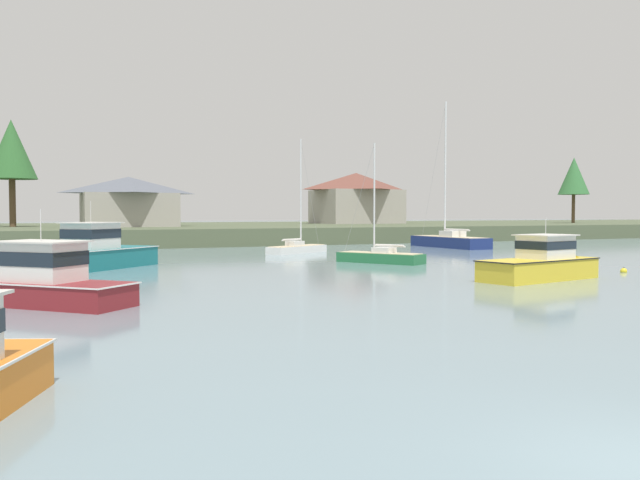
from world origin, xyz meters
name	(u,v)px	position (x,y,z in m)	size (l,w,h in m)	color
far_shore_bank	(99,233)	(0.00, 79.78, 0.91)	(240.39, 46.05, 1.83)	#4C563D
sailboat_navy	(450,244)	(30.10, 47.68, 0.30)	(3.17, 9.61, 15.16)	navy
sailboat_green	(380,260)	(14.08, 32.99, 0.19)	(4.58, 6.19, 8.67)	#236B3D
cruiser_maroon	(25,289)	(-8.00, 20.76, 0.58)	(7.44, 7.47, 4.40)	maroon
sailboat_white	(297,251)	(12.88, 45.28, 0.22)	(6.36, 4.63, 10.13)	white
cruiser_yellow	(548,269)	(16.69, 19.93, 0.52)	(8.31, 3.89, 4.03)	gold
cruiser_teal	(88,260)	(-4.68, 35.38, 0.62)	(8.68, 8.62, 5.15)	#196B70
mooring_buoy_yellow	(624,271)	(23.43, 21.09, 0.07)	(0.37, 0.37, 0.43)	yellow
shore_tree_right_mid	(574,176)	(69.53, 70.93, 9.08)	(4.70, 4.70, 10.17)	brown
shore_tree_left	(11,150)	(-9.62, 75.67, 10.50)	(5.48, 5.48, 12.11)	brown
cottage_near_water	(356,197)	(37.03, 81.55, 5.74)	(12.42, 10.70, 7.56)	#9E998E
cottage_behind_trees	(129,201)	(2.67, 72.19, 4.81)	(11.06, 8.97, 5.75)	#9E998E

